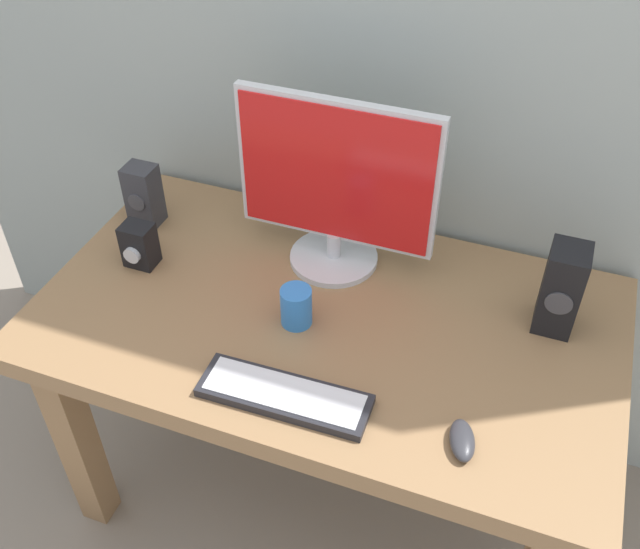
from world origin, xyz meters
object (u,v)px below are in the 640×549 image
(desk, at_px, (326,346))
(speaker_right, at_px, (561,289))
(monitor, at_px, (336,186))
(coffee_mug, at_px, (296,307))
(mouse, at_px, (462,440))
(keyboard_primary, at_px, (284,395))
(speaker_left, at_px, (144,195))
(audio_controller, at_px, (139,245))

(desk, xyz_separation_m, speaker_right, (0.50, 0.15, 0.22))
(desk, height_order, monitor, monitor)
(desk, distance_m, coffee_mug, 0.18)
(mouse, bearing_deg, coffee_mug, 137.60)
(desk, bearing_deg, mouse, -33.92)
(keyboard_primary, distance_m, mouse, 0.37)
(mouse, height_order, coffee_mug, coffee_mug)
(monitor, relative_size, speaker_left, 2.86)
(speaker_right, bearing_deg, monitor, 174.86)
(speaker_left, bearing_deg, monitor, 3.20)
(monitor, relative_size, coffee_mug, 5.08)
(desk, height_order, speaker_left, speaker_left)
(monitor, height_order, speaker_left, monitor)
(desk, bearing_deg, speaker_right, 17.01)
(desk, height_order, audio_controller, audio_controller)
(desk, relative_size, audio_controller, 11.76)
(mouse, xyz_separation_m, speaker_right, (0.13, 0.41, 0.09))
(monitor, xyz_separation_m, coffee_mug, (-0.01, -0.25, -0.18))
(keyboard_primary, xyz_separation_m, speaker_right, (0.50, 0.42, 0.10))
(speaker_left, bearing_deg, mouse, -23.99)
(desk, relative_size, keyboard_primary, 3.74)
(keyboard_primary, height_order, audio_controller, audio_controller)
(monitor, height_order, coffee_mug, monitor)
(monitor, bearing_deg, desk, -76.09)
(audio_controller, distance_m, coffee_mug, 0.45)
(audio_controller, bearing_deg, speaker_left, 116.08)
(mouse, height_order, audio_controller, audio_controller)
(keyboard_primary, bearing_deg, audio_controller, 151.12)
(mouse, height_order, speaker_left, speaker_left)
(keyboard_primary, height_order, speaker_left, speaker_left)
(speaker_left, height_order, coffee_mug, speaker_left)
(speaker_left, bearing_deg, audio_controller, -63.92)
(desk, height_order, mouse, mouse)
(keyboard_primary, relative_size, mouse, 3.63)
(desk, bearing_deg, keyboard_primary, -88.70)
(keyboard_primary, bearing_deg, mouse, 2.37)
(mouse, bearing_deg, keyboard_primary, 165.44)
(monitor, xyz_separation_m, keyboard_primary, (0.06, -0.47, -0.21))
(monitor, relative_size, keyboard_primary, 1.35)
(mouse, distance_m, speaker_right, 0.44)
(mouse, relative_size, audio_controller, 0.87)
(desk, xyz_separation_m, speaker_left, (-0.58, 0.17, 0.20))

